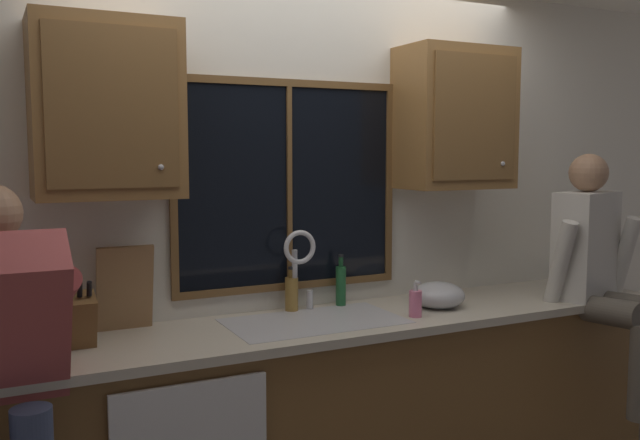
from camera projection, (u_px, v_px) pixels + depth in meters
name	position (u px, v px, depth m)	size (l,w,h in m)	color
back_wall	(299.00, 234.00, 3.43)	(5.93, 0.12, 2.55)	silver
window_glass	(288.00, 186.00, 3.30)	(1.10, 0.02, 0.95)	black
window_frame_top	(289.00, 83.00, 3.24)	(1.17, 0.02, 0.04)	brown
window_frame_bottom	(290.00, 286.00, 3.34)	(1.17, 0.02, 0.04)	brown
window_frame_left	(173.00, 189.00, 3.04)	(0.04, 0.02, 0.95)	brown
window_frame_right	(389.00, 183.00, 3.54)	(0.04, 0.02, 0.95)	brown
window_mullion_center	(289.00, 186.00, 3.29)	(0.02, 0.02, 0.95)	brown
lower_cabinet_run	(330.00, 418.00, 3.20)	(3.53, 0.58, 0.88)	brown
countertop	(332.00, 324.00, 3.13)	(3.59, 0.62, 0.04)	beige
upper_cabinet_left	(106.00, 109.00, 2.74)	(0.58, 0.36, 0.72)	olive
upper_cabinet_right	(455.00, 119.00, 3.51)	(0.58, 0.36, 0.72)	olive
sink	(315.00, 342.00, 3.11)	(0.80, 0.46, 0.21)	#B7B7BC
faucet	(299.00, 260.00, 3.24)	(0.18, 0.09, 0.40)	silver
person_sitting_on_counter	(600.00, 266.00, 3.51)	(0.54, 0.65, 1.26)	#595147
knife_block	(79.00, 321.00, 2.67)	(0.12, 0.18, 0.32)	brown
cutting_board	(125.00, 288.00, 2.92)	(0.24, 0.02, 0.38)	#997047
mixing_bowl	(438.00, 295.00, 3.38)	(0.26, 0.26, 0.13)	#B7B7BC
soap_dispenser	(415.00, 303.00, 3.18)	(0.06, 0.07, 0.17)	pink
bottle_green_glass	(292.00, 293.00, 3.29)	(0.06, 0.06, 0.22)	olive
bottle_tall_clear	(341.00, 285.00, 3.41)	(0.05, 0.05, 0.26)	#1E592D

